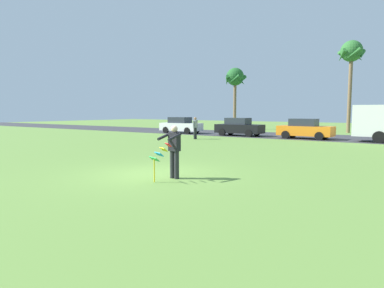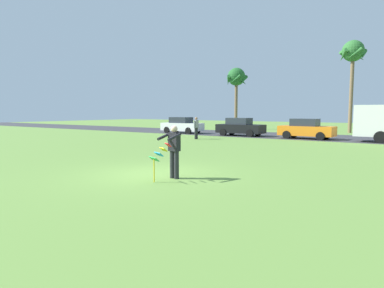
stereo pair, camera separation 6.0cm
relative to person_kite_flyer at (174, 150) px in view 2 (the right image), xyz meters
name	(u,v)px [view 2 (the right image)]	position (x,y,z in m)	size (l,w,h in m)	color
ground_plane	(153,174)	(-1.09, 0.20, -0.95)	(120.00, 120.00, 0.00)	olive
road_strip	(316,137)	(-1.09, 20.91, -0.95)	(120.00, 8.00, 0.01)	#38383D
person_kite_flyer	(174,150)	(0.00, 0.00, 0.00)	(0.56, 0.67, 1.73)	#26262B
kite_held	(159,156)	(-0.07, -0.68, -0.13)	(0.59, 0.72, 1.20)	red
parked_car_white	(182,125)	(-13.49, 18.51, -0.18)	(4.24, 1.91, 1.60)	white
parked_car_black	(240,127)	(-7.03, 18.51, -0.18)	(4.20, 1.84, 1.60)	black
parked_car_orange	(306,129)	(-1.23, 18.51, -0.18)	(4.24, 1.92, 1.60)	orange
palm_tree_left_near	(236,79)	(-12.36, 27.86, 5.04)	(2.58, 2.71, 7.32)	brown
palm_tree_right_near	(353,55)	(0.15, 28.64, 6.76)	(2.58, 2.71, 9.19)	brown
person_walker_near	(196,127)	(-8.23, 13.34, -0.02)	(0.22, 0.57, 1.73)	#26262B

